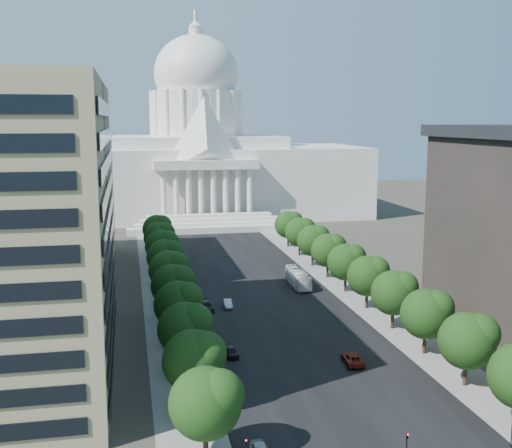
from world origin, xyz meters
TOP-DOWN VIEW (x-y plane):
  - road_asphalt at (0.00, 90.00)m, footprint 30.00×260.00m
  - sidewalk_left at (-19.00, 90.00)m, footprint 8.00×260.00m
  - sidewalk_right at (19.00, 90.00)m, footprint 8.00×260.00m
  - capitol at (0.00, 184.89)m, footprint 120.00×56.00m
  - office_block_left_far at (-48.00, 100.00)m, footprint 38.00×52.00m
  - tree_l_a at (-17.66, 11.81)m, footprint 7.79×7.60m
  - tree_l_b at (-17.66, 23.81)m, footprint 7.79×7.60m
  - tree_l_c at (-17.66, 35.81)m, footprint 7.79×7.60m
  - tree_l_d at (-17.66, 47.81)m, footprint 7.79×7.60m
  - tree_l_e at (-17.66, 59.81)m, footprint 7.79×7.60m
  - tree_l_f at (-17.66, 71.81)m, footprint 7.79×7.60m
  - tree_l_g at (-17.66, 83.81)m, footprint 7.79×7.60m
  - tree_l_h at (-17.66, 95.81)m, footprint 7.79×7.60m
  - tree_l_i at (-17.66, 107.81)m, footprint 7.79×7.60m
  - tree_l_j at (-17.66, 119.81)m, footprint 7.79×7.60m
  - tree_r_b at (18.34, 23.81)m, footprint 7.79×7.60m
  - tree_r_c at (18.34, 35.81)m, footprint 7.79×7.60m
  - tree_r_d at (18.34, 47.81)m, footprint 7.79×7.60m
  - tree_r_e at (18.34, 59.81)m, footprint 7.79×7.60m
  - tree_r_f at (18.34, 71.81)m, footprint 7.79×7.60m
  - tree_r_g at (18.34, 83.81)m, footprint 7.79×7.60m
  - tree_r_h at (18.34, 95.81)m, footprint 7.79×7.60m
  - tree_r_i at (18.34, 107.81)m, footprint 7.79×7.60m
  - tree_r_j at (18.34, 119.81)m, footprint 7.79×7.60m
  - traffic_signal_left at (-14.50, 7.99)m, footprint 0.18×0.49m
  - traffic_signal_median at (1.50, 5.99)m, footprint 0.18×0.49m
  - streetlight_b at (19.90, 35.00)m, footprint 2.61×0.44m
  - streetlight_c at (19.90, 60.00)m, footprint 2.61×0.44m
  - streetlight_d at (19.90, 85.00)m, footprint 2.61×0.44m
  - streetlight_e at (19.90, 110.00)m, footprint 2.61×0.44m
  - streetlight_f at (19.90, 135.00)m, footprint 2.61×0.44m
  - car_dark_a at (-10.88, 40.39)m, footprint 2.24×4.41m
  - car_silver at (-7.44, 65.45)m, footprint 1.55×4.25m
  - car_red at (5.93, 34.04)m, footprint 3.11×5.79m
  - car_dark_b at (-11.69, 64.13)m, footprint 2.77×5.75m
  - city_bus at (9.62, 78.11)m, footprint 3.46×12.90m

SIDE VIEW (x-z plane):
  - road_asphalt at x=0.00m, z-range -0.01..0.01m
  - sidewalk_left at x=-19.00m, z-range -0.01..0.01m
  - sidewalk_right at x=19.00m, z-range -0.01..0.01m
  - car_silver at x=-7.44m, z-range 0.00..1.39m
  - car_dark_a at x=-10.88m, z-range 0.00..1.44m
  - car_red at x=5.93m, z-range 0.00..1.54m
  - car_dark_b at x=-11.69m, z-range 0.00..1.62m
  - city_bus at x=9.62m, z-range 0.00..3.57m
  - traffic_signal_left at x=-14.50m, z-range 0.94..5.24m
  - traffic_signal_median at x=1.50m, z-range 0.94..5.24m
  - streetlight_b at x=19.90m, z-range 1.32..10.32m
  - streetlight_c at x=19.90m, z-range 1.32..10.32m
  - streetlight_d at x=19.90m, z-range 1.32..10.32m
  - streetlight_e at x=19.90m, z-range 1.32..10.32m
  - streetlight_f at x=19.90m, z-range 1.32..10.32m
  - tree_l_a at x=-17.66m, z-range 1.47..11.44m
  - tree_l_b at x=-17.66m, z-range 1.47..11.44m
  - tree_l_c at x=-17.66m, z-range 1.47..11.44m
  - tree_l_d at x=-17.66m, z-range 1.47..11.44m
  - tree_l_e at x=-17.66m, z-range 1.47..11.44m
  - tree_l_f at x=-17.66m, z-range 1.47..11.44m
  - tree_l_g at x=-17.66m, z-range 1.47..11.44m
  - tree_l_h at x=-17.66m, z-range 1.47..11.44m
  - tree_l_i at x=-17.66m, z-range 1.47..11.44m
  - tree_l_j at x=-17.66m, z-range 1.47..11.44m
  - tree_r_b at x=18.34m, z-range 1.47..11.44m
  - tree_r_c at x=18.34m, z-range 1.47..11.44m
  - tree_r_d at x=18.34m, z-range 1.47..11.44m
  - tree_r_e at x=18.34m, z-range 1.47..11.44m
  - tree_r_f at x=18.34m, z-range 1.47..11.44m
  - tree_r_g at x=18.34m, z-range 1.47..11.44m
  - tree_r_h at x=18.34m, z-range 1.47..11.44m
  - tree_r_i at x=18.34m, z-range 1.47..11.44m
  - tree_r_j at x=18.34m, z-range 1.47..11.44m
  - office_block_left_far at x=-48.00m, z-range 0.00..30.00m
  - capitol at x=0.00m, z-range -16.49..56.51m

